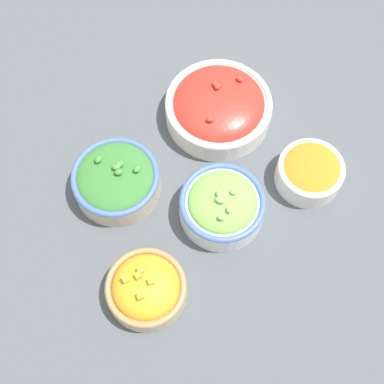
# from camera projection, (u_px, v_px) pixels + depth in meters

# --- Properties ---
(ground_plane) EXTENTS (3.00, 3.00, 0.00)m
(ground_plane) POSITION_uv_depth(u_px,v_px,m) (192.00, 198.00, 1.05)
(ground_plane) COLOR #4C5156
(bowl_broccoli) EXTENTS (0.17, 0.17, 0.08)m
(bowl_broccoli) POSITION_uv_depth(u_px,v_px,m) (116.00, 180.00, 1.03)
(bowl_broccoli) COLOR beige
(bowl_broccoli) RESTS_ON ground_plane
(bowl_carrots) EXTENTS (0.13, 0.13, 0.06)m
(bowl_carrots) POSITION_uv_depth(u_px,v_px,m) (310.00, 172.00, 1.04)
(bowl_carrots) COLOR silver
(bowl_carrots) RESTS_ON ground_plane
(bowl_cherry_tomatoes) EXTENTS (0.22, 0.22, 0.09)m
(bowl_cherry_tomatoes) POSITION_uv_depth(u_px,v_px,m) (218.00, 106.00, 1.10)
(bowl_cherry_tomatoes) COLOR silver
(bowl_cherry_tomatoes) RESTS_ON ground_plane
(bowl_squash) EXTENTS (0.15, 0.15, 0.08)m
(bowl_squash) POSITION_uv_depth(u_px,v_px,m) (146.00, 288.00, 0.95)
(bowl_squash) COLOR beige
(bowl_squash) RESTS_ON ground_plane
(bowl_lettuce) EXTENTS (0.16, 0.16, 0.09)m
(bowl_lettuce) POSITION_uv_depth(u_px,v_px,m) (222.00, 205.00, 1.00)
(bowl_lettuce) COLOR silver
(bowl_lettuce) RESTS_ON ground_plane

